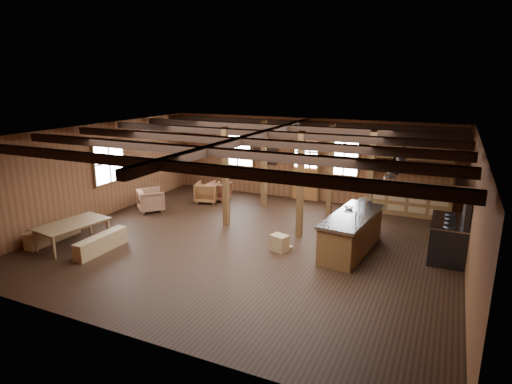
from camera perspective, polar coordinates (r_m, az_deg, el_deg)
room at (r=10.57m, az=-0.98°, el=0.25°), size 10.04×9.04×2.84m
ceiling_joists at (r=10.47m, az=-0.59°, el=7.26°), size 9.80×8.82×0.18m
timber_posts at (r=12.24m, az=5.46°, el=2.24°), size 3.95×2.35×2.80m
back_door at (r=14.71m, az=6.59°, el=2.30°), size 1.02×0.08×2.15m
window_back_left at (r=15.57m, az=-2.47°, el=5.79°), size 1.32×0.06×1.32m
window_back_right at (r=14.24m, az=11.68°, el=4.62°), size 1.02×0.06×1.32m
window_left at (r=13.74m, az=-19.03°, el=3.74°), size 0.14×1.24×1.32m
notice_boards at (r=15.10m, az=1.26°, el=5.66°), size 1.08×0.03×0.90m
back_counter at (r=13.89m, az=19.65°, el=-0.44°), size 2.55×0.60×2.45m
pendant_lamps at (r=12.34m, az=-8.45°, el=6.27°), size 1.86×2.36×0.66m
pot_rack at (r=9.67m, az=18.42°, el=3.53°), size 0.23×3.00×0.45m
kitchen_island at (r=10.59m, az=12.59°, el=-5.33°), size 1.14×2.58×1.20m
step_stool at (r=10.48m, az=3.13°, el=-6.80°), size 0.53×0.44×0.40m
commercial_range at (r=10.93m, az=24.57°, el=-4.92°), size 0.80×1.55×1.92m
dining_table at (r=11.67m, az=-23.09°, el=-5.23°), size 1.19×1.81×0.59m
bench_wall at (r=12.24m, az=-25.43°, el=-5.00°), size 0.29×1.52×0.42m
bench_aisle at (r=11.08m, az=-19.93°, el=-6.45°), size 0.29×1.53×0.42m
armchair_a at (r=14.53m, az=-6.50°, el=-0.05°), size 0.90×0.92×0.68m
armchair_b at (r=14.76m, az=-4.93°, el=0.13°), size 0.68×0.70×0.63m
armchair_c at (r=13.88m, az=-13.84°, el=-1.09°), size 1.06×1.07×0.70m
counter_pot at (r=11.09m, az=14.35°, el=-1.45°), size 0.33×0.33×0.20m
bowl at (r=10.84m, az=12.28°, el=-2.10°), size 0.29×0.29×0.06m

